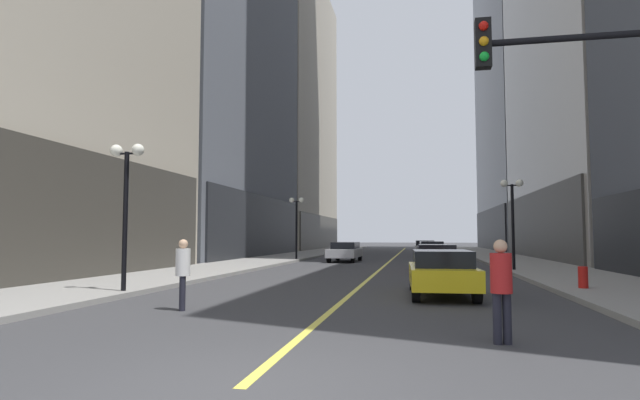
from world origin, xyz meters
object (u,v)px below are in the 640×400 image
at_px(traffic_light_near_right, 616,118).
at_px(street_lamp_right_mid, 512,204).
at_px(pedestrian_in_white_shirt, 183,269).
at_px(pedestrian_in_red_jacket, 501,283).
at_px(car_yellow, 441,271).
at_px(car_navy, 431,249).
at_px(street_lamp_left_near, 126,184).
at_px(fire_hydrant_right, 583,280).
at_px(car_red, 437,257).
at_px(street_lamp_left_far, 296,214).
at_px(car_silver, 345,251).
at_px(car_white, 425,247).

distance_m(traffic_light_near_right, street_lamp_right_mid, 16.27).
relative_size(pedestrian_in_white_shirt, pedestrian_in_red_jacket, 0.99).
relative_size(car_yellow, car_navy, 1.04).
relative_size(pedestrian_in_white_shirt, traffic_light_near_right, 0.29).
relative_size(street_lamp_left_near, fire_hydrant_right, 5.54).
relative_size(car_red, street_lamp_left_far, 0.94).
xyz_separation_m(traffic_light_near_right, street_lamp_left_near, (-11.75, 4.15, -0.49)).
distance_m(car_yellow, car_red, 10.40).
bearing_deg(pedestrian_in_red_jacket, car_red, 91.57).
bearing_deg(car_silver, street_lamp_right_mid, -43.89).
xyz_separation_m(street_lamp_left_near, fire_hydrant_right, (13.30, 3.35, -2.86)).
relative_size(car_red, fire_hydrant_right, 5.22).
bearing_deg(car_yellow, car_red, 88.85).
xyz_separation_m(car_silver, traffic_light_near_right, (8.29, -25.21, 3.02)).
bearing_deg(street_lamp_left_near, traffic_light_near_right, -19.47).
bearing_deg(street_lamp_left_far, car_silver, -4.02).
xyz_separation_m(car_navy, car_white, (-0.41, 8.58, 0.00)).
distance_m(traffic_light_near_right, street_lamp_left_far, 28.04).
relative_size(car_navy, fire_hydrant_right, 5.39).
bearing_deg(pedestrian_in_white_shirt, street_lamp_left_far, 97.18).
relative_size(car_red, traffic_light_near_right, 0.74).
height_order(car_navy, fire_hydrant_right, car_navy).
bearing_deg(street_lamp_right_mid, street_lamp_left_far, 144.22).
distance_m(car_yellow, street_lamp_left_near, 9.52).
bearing_deg(street_lamp_right_mid, car_yellow, -109.85).
distance_m(pedestrian_in_white_shirt, fire_hydrant_right, 11.81).
height_order(car_red, street_lamp_left_far, street_lamp_left_far).
distance_m(car_red, street_lamp_left_far, 13.33).
xyz_separation_m(car_navy, pedestrian_in_white_shirt, (-6.35, -29.96, 0.24)).
bearing_deg(car_white, traffic_light_near_right, -85.99).
height_order(street_lamp_left_far, fire_hydrant_right, street_lamp_left_far).
distance_m(car_white, pedestrian_in_white_shirt, 38.99).
bearing_deg(fire_hydrant_right, street_lamp_left_far, 126.54).
bearing_deg(pedestrian_in_red_jacket, traffic_light_near_right, 19.73).
bearing_deg(traffic_light_near_right, car_yellow, 115.14).
height_order(car_yellow, street_lamp_left_near, street_lamp_left_near).
distance_m(car_yellow, traffic_light_near_right, 7.08).
xyz_separation_m(pedestrian_in_white_shirt, pedestrian_in_red_jacket, (6.73, -2.52, 0.01)).
bearing_deg(traffic_light_near_right, street_lamp_right_mid, 86.30).
height_order(car_navy, traffic_light_near_right, traffic_light_near_right).
bearing_deg(car_red, pedestrian_in_white_shirt, -113.49).
xyz_separation_m(car_silver, pedestrian_in_white_shirt, (-0.48, -23.42, 0.24)).
bearing_deg(fire_hydrant_right, pedestrian_in_white_shirt, -151.00).
xyz_separation_m(car_yellow, car_red, (0.21, 10.39, 0.00)).
height_order(car_red, traffic_light_near_right, traffic_light_near_right).
bearing_deg(car_red, car_white, 90.76).
relative_size(car_white, traffic_light_near_right, 0.85).
height_order(pedestrian_in_red_jacket, street_lamp_left_near, street_lamp_left_near).
bearing_deg(traffic_light_near_right, street_lamp_left_far, 114.78).
xyz_separation_m(street_lamp_left_far, street_lamp_right_mid, (12.80, -9.22, 0.00)).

